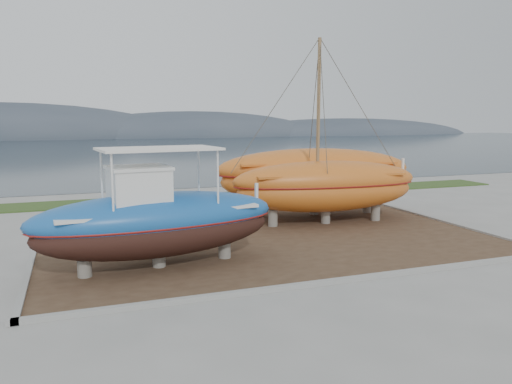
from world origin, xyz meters
name	(u,v)px	position (x,y,z in m)	size (l,w,h in m)	color
ground	(310,264)	(0.00, 0.00, 0.00)	(140.00, 140.00, 0.00)	gray
dirt_patch	(268,238)	(0.00, 4.00, 0.03)	(18.00, 12.00, 0.06)	#422D1E
curb_frame	(268,237)	(0.00, 4.00, 0.07)	(18.60, 12.60, 0.15)	gray
grass_strip	(202,197)	(0.00, 15.50, 0.04)	(44.00, 3.00, 0.08)	#284219
sea	(121,149)	(0.00, 70.00, 0.00)	(260.00, 100.00, 0.04)	#17252E
mountain_ridge	(102,137)	(0.00, 125.00, 0.00)	(200.00, 36.00, 20.00)	#333D49
blue_caique	(158,208)	(-5.00, 1.35, 2.06)	(8.33, 2.60, 4.01)	#1A59A6
white_dinghy	(142,227)	(-5.10, 5.01, 0.69)	(4.21, 1.58, 1.26)	white
orange_sailboat	(327,133)	(3.61, 5.68, 4.34)	(9.10, 2.68, 8.56)	#C3611E
orange_bare_hull	(315,183)	(4.09, 7.83, 1.73)	(10.18, 3.06, 3.34)	#C3611E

